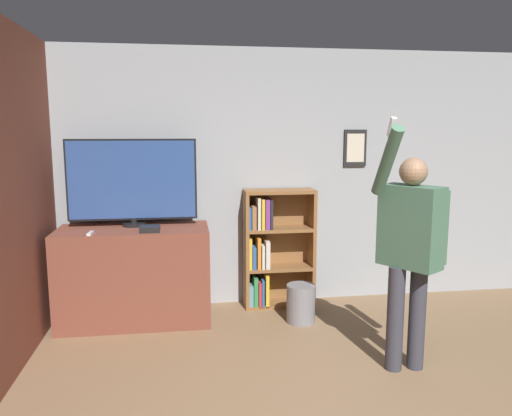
{
  "coord_description": "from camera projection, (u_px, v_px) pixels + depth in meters",
  "views": [
    {
      "loc": [
        -0.9,
        -2.12,
        1.87
      ],
      "look_at": [
        -0.3,
        1.99,
        1.21
      ],
      "focal_mm": 35.0,
      "sensor_mm": 36.0,
      "label": 1
    }
  ],
  "objects": [
    {
      "name": "waste_bin",
      "position": [
        301.0,
        303.0,
        4.86
      ],
      "size": [
        0.28,
        0.28,
        0.37
      ],
      "color": "gray",
      "rests_on": "ground_plane"
    },
    {
      "name": "wall_back",
      "position": [
        269.0,
        178.0,
        5.33
      ],
      "size": [
        6.38,
        0.09,
        2.7
      ],
      "color": "#9EA3A8",
      "rests_on": "ground_plane"
    },
    {
      "name": "person",
      "position": [
        410.0,
        243.0,
        3.78
      ],
      "size": [
        0.6,
        0.57,
        1.95
      ],
      "rotation": [
        0.0,
        0.0,
        -0.99
      ],
      "color": "#383842",
      "rests_on": "ground_plane"
    },
    {
      "name": "television",
      "position": [
        132.0,
        181.0,
        4.83
      ],
      "size": [
        1.24,
        0.22,
        0.85
      ],
      "color": "black",
      "rests_on": "tv_ledge"
    },
    {
      "name": "remote_loose",
      "position": [
        90.0,
        233.0,
        4.49
      ],
      "size": [
        0.05,
        0.14,
        0.02
      ],
      "color": "white",
      "rests_on": "tv_ledge"
    },
    {
      "name": "game_console",
      "position": [
        150.0,
        229.0,
        4.62
      ],
      "size": [
        0.18,
        0.17,
        0.05
      ],
      "color": "black",
      "rests_on": "tv_ledge"
    },
    {
      "name": "tv_ledge",
      "position": [
        135.0,
        275.0,
        4.85
      ],
      "size": [
        1.43,
        0.66,
        0.93
      ],
      "color": "brown",
      "rests_on": "ground_plane"
    },
    {
      "name": "bookshelf",
      "position": [
        272.0,
        249.0,
        5.26
      ],
      "size": [
        0.74,
        0.28,
        1.25
      ],
      "color": "brown",
      "rests_on": "ground_plane"
    }
  ]
}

